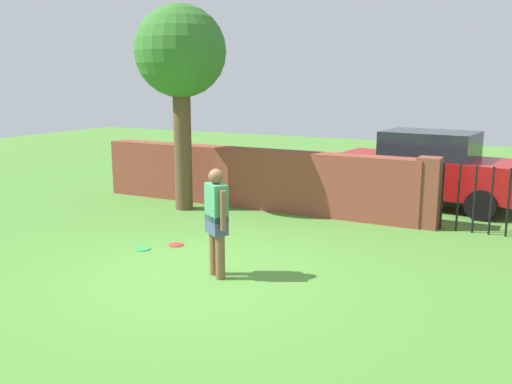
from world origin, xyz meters
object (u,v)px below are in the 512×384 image
person (217,218)px  car (429,168)px  frisbee_green (142,249)px  tree (180,56)px  frisbee_red (176,245)px

person → car: (1.81, 6.41, -0.04)m
person → frisbee_green: (-1.85, 0.55, -0.89)m
tree → frisbee_red: (1.50, -2.43, -3.36)m
person → frisbee_red: (-1.48, 1.01, -0.89)m
tree → frisbee_green: size_ratio=16.53×
car → frisbee_red: 6.37m
frisbee_green → car: bearing=58.0°
frisbee_red → car: bearing=58.6°
person → frisbee_red: 2.00m
tree → frisbee_green: bearing=-68.6°
tree → car: bearing=31.8°
tree → frisbee_green: 4.57m
frisbee_green → frisbee_red: 0.59m
tree → person: bearing=-49.1°
person → car: size_ratio=0.37×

